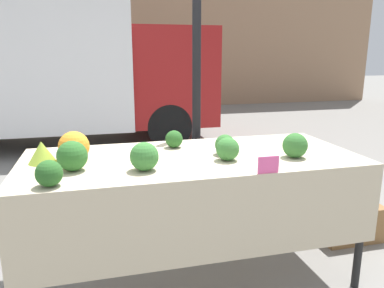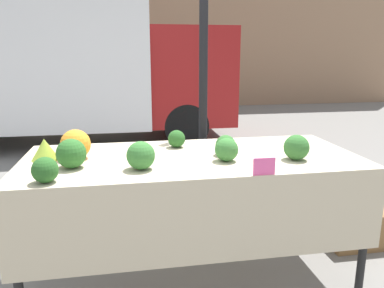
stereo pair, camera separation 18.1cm
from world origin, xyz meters
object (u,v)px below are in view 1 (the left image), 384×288
price_sign (268,165)px  orange_cauliflower (74,146)px  parked_truck (50,63)px  produce_crate (347,221)px

price_sign → orange_cauliflower: bearing=153.9°
parked_truck → orange_cauliflower: 4.38m
parked_truck → price_sign: size_ratio=39.52×
price_sign → produce_crate: price_sign is taller
orange_cauliflower → produce_crate: (2.13, 0.15, -0.81)m
price_sign → produce_crate: (1.08, 0.67, -0.77)m
produce_crate → orange_cauliflower: bearing=-176.0°
parked_truck → produce_crate: (2.69, -4.18, -1.21)m
parked_truck → orange_cauliflower: size_ratio=26.39×
produce_crate → price_sign: bearing=-148.3°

